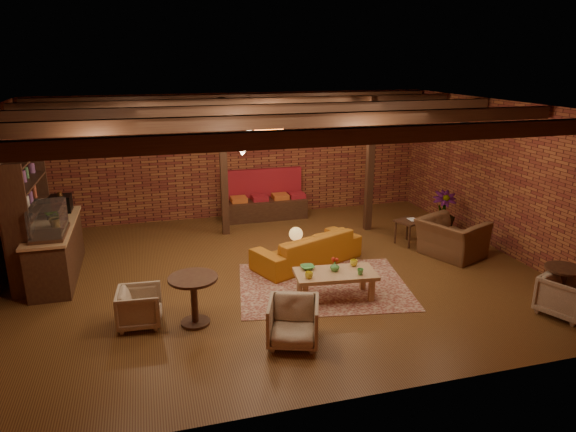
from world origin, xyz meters
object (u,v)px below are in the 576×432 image
object	(u,v)px
round_table_left	(194,292)
armchair_b	(293,320)
armchair_far	(566,294)
round_table_right	(563,281)
side_table_lamp	(296,237)
side_table_book	(409,222)
coffee_table	(334,275)
sofa	(307,248)
plant_tall	(447,170)
armchair_right	(452,232)
armchair_a	(140,305)

from	to	relation	value
round_table_left	armchair_b	world-z (taller)	round_table_left
round_table_left	armchair_far	world-z (taller)	round_table_left
round_table_right	armchair_far	bearing A→B (deg)	-116.76
side_table_lamp	round_table_right	xyz separation A→B (m)	(3.81, -2.83, -0.17)
armchair_b	side_table_book	distance (m)	4.97
side_table_book	armchair_far	world-z (taller)	armchair_far
coffee_table	side_table_book	distance (m)	3.31
sofa	plant_tall	distance (m)	3.99
armchair_b	plant_tall	world-z (taller)	plant_tall
round_table_left	coffee_table	bearing A→B (deg)	6.52
armchair_b	side_table_book	world-z (taller)	armchair_b
round_table_right	armchair_far	xyz separation A→B (m)	(-0.11, -0.22, -0.12)
armchair_right	side_table_lamp	bearing A→B (deg)	62.92
armchair_a	round_table_right	world-z (taller)	round_table_right
armchair_b	armchair_far	size ratio (longest dim) A/B	1.02
plant_tall	armchair_a	bearing A→B (deg)	-159.39
armchair_a	coffee_table	bearing A→B (deg)	-84.48
plant_tall	round_table_right	bearing A→B (deg)	-92.47
round_table_left	side_table_book	distance (m)	5.55
armchair_right	armchair_far	xyz separation A→B (m)	(0.34, -2.80, -0.16)
armchair_a	armchair_right	xyz separation A→B (m)	(6.36, 1.27, 0.20)
armchair_b	armchair_right	size ratio (longest dim) A/B	0.62
armchair_a	armchair_b	xyz separation A→B (m)	(2.18, -1.17, 0.04)
armchair_a	round_table_right	distance (m)	6.95
armchair_far	side_table_book	bearing A→B (deg)	78.91
armchair_a	armchair_far	distance (m)	6.88
round_table_left	round_table_right	size ratio (longest dim) A/B	1.10
armchair_b	armchair_right	xyz separation A→B (m)	(4.19, 2.44, 0.16)
sofa	round_table_right	bearing A→B (deg)	116.59
coffee_table	armchair_right	bearing A→B (deg)	21.09
armchair_a	round_table_right	size ratio (longest dim) A/B	0.92
sofa	armchair_right	xyz separation A→B (m)	(3.06, -0.43, 0.20)
armchair_a	armchair_far	bearing A→B (deg)	-98.78
coffee_table	side_table_lamp	size ratio (longest dim) A/B	1.71
armchair_a	side_table_book	xyz separation A→B (m)	(5.85, 2.17, 0.18)
armchair_b	armchair_right	bearing A→B (deg)	49.72
round_table_left	plant_tall	bearing A→B (deg)	24.68
round_table_right	side_table_lamp	bearing A→B (deg)	143.40
armchair_right	plant_tall	distance (m)	1.80
round_table_left	armchair_a	xyz separation A→B (m)	(-0.84, 0.20, -0.21)
sofa	armchair_b	world-z (taller)	armchair_b
sofa	round_table_right	xyz separation A→B (m)	(3.52, -3.01, 0.16)
round_table_left	armchair_right	distance (m)	5.72
plant_tall	side_table_book	bearing A→B (deg)	-158.28
side_table_book	round_table_right	world-z (taller)	round_table_right
coffee_table	side_table_book	world-z (taller)	coffee_table
side_table_book	armchair_far	bearing A→B (deg)	-76.98
armchair_far	plant_tall	distance (m)	4.33
sofa	side_table_book	size ratio (longest dim) A/B	3.54
sofa	armchair_right	bearing A→B (deg)	149.20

